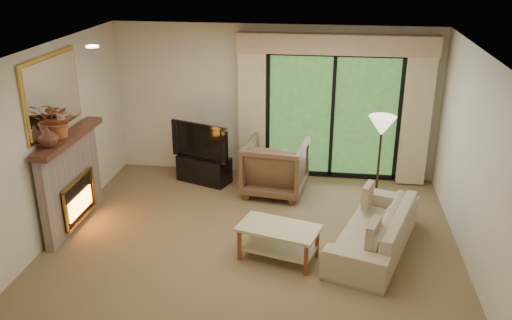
# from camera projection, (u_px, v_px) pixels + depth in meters

# --- Properties ---
(floor) EXTENTS (5.50, 5.50, 0.00)m
(floor) POSITION_uv_depth(u_px,v_px,m) (253.00, 243.00, 7.38)
(floor) COLOR brown
(floor) RESTS_ON ground
(ceiling) EXTENTS (5.50, 5.50, 0.00)m
(ceiling) POSITION_uv_depth(u_px,v_px,m) (253.00, 52.00, 6.42)
(ceiling) COLOR silver
(ceiling) RESTS_ON ground
(wall_back) EXTENTS (5.00, 0.00, 5.00)m
(wall_back) POSITION_uv_depth(u_px,v_px,m) (274.00, 102.00, 9.20)
(wall_back) COLOR beige
(wall_back) RESTS_ON ground
(wall_front) EXTENTS (5.00, 0.00, 5.00)m
(wall_front) POSITION_uv_depth(u_px,v_px,m) (211.00, 258.00, 4.60)
(wall_front) COLOR beige
(wall_front) RESTS_ON ground
(wall_left) EXTENTS (0.00, 5.00, 5.00)m
(wall_left) POSITION_uv_depth(u_px,v_px,m) (50.00, 144.00, 7.25)
(wall_left) COLOR beige
(wall_left) RESTS_ON ground
(wall_right) EXTENTS (0.00, 5.00, 5.00)m
(wall_right) POSITION_uv_depth(u_px,v_px,m) (477.00, 165.00, 6.55)
(wall_right) COLOR beige
(wall_right) RESTS_ON ground
(fireplace) EXTENTS (0.24, 1.70, 1.37)m
(fireplace) POSITION_uv_depth(u_px,v_px,m) (71.00, 180.00, 7.65)
(fireplace) COLOR gray
(fireplace) RESTS_ON floor
(mirror) EXTENTS (0.07, 1.45, 1.02)m
(mirror) POSITION_uv_depth(u_px,v_px,m) (53.00, 93.00, 7.19)
(mirror) COLOR gold
(mirror) RESTS_ON wall_left
(sliding_door) EXTENTS (2.26, 0.10, 2.16)m
(sliding_door) POSITION_uv_depth(u_px,v_px,m) (332.00, 116.00, 9.10)
(sliding_door) COLOR black
(sliding_door) RESTS_ON floor
(curtain_left) EXTENTS (0.45, 0.18, 2.35)m
(curtain_left) POSITION_uv_depth(u_px,v_px,m) (252.00, 109.00, 9.14)
(curtain_left) COLOR #CDB78D
(curtain_left) RESTS_ON floor
(curtain_right) EXTENTS (0.45, 0.18, 2.35)m
(curtain_right) POSITION_uv_depth(u_px,v_px,m) (416.00, 116.00, 8.79)
(curtain_right) COLOR #CDB78D
(curtain_right) RESTS_ON floor
(cornice) EXTENTS (3.20, 0.24, 0.32)m
(cornice) POSITION_uv_depth(u_px,v_px,m) (336.00, 44.00, 8.57)
(cornice) COLOR tan
(cornice) RESTS_ON wall_back
(media_console) EXTENTS (0.98, 0.69, 0.45)m
(media_console) POSITION_uv_depth(u_px,v_px,m) (204.00, 169.00, 9.24)
(media_console) COLOR black
(media_console) RESTS_ON floor
(tv) EXTENTS (1.06, 0.51, 0.62)m
(tv) POSITION_uv_depth(u_px,v_px,m) (203.00, 140.00, 9.04)
(tv) COLOR black
(tv) RESTS_ON media_console
(armchair) EXTENTS (1.06, 1.09, 0.89)m
(armchair) POSITION_uv_depth(u_px,v_px,m) (275.00, 167.00, 8.74)
(armchair) COLOR brown
(armchair) RESTS_ON floor
(sofa) EXTENTS (1.38, 2.19, 0.60)m
(sofa) POSITION_uv_depth(u_px,v_px,m) (374.00, 229.00, 7.14)
(sofa) COLOR tan
(sofa) RESTS_ON floor
(pillow_near) EXTENTS (0.22, 0.40, 0.39)m
(pillow_near) POSITION_uv_depth(u_px,v_px,m) (373.00, 236.00, 6.53)
(pillow_near) COLOR brown
(pillow_near) RESTS_ON sofa
(pillow_far) EXTENTS (0.19, 0.36, 0.34)m
(pillow_far) POSITION_uv_depth(u_px,v_px,m) (368.00, 195.00, 7.62)
(pillow_far) COLOR brown
(pillow_far) RESTS_ON sofa
(coffee_table) EXTENTS (1.13, 0.80, 0.46)m
(coffee_table) POSITION_uv_depth(u_px,v_px,m) (279.00, 242.00, 6.94)
(coffee_table) COLOR tan
(coffee_table) RESTS_ON floor
(floor_lamp) EXTENTS (0.45, 0.45, 1.49)m
(floor_lamp) POSITION_uv_depth(u_px,v_px,m) (378.00, 164.00, 8.04)
(floor_lamp) COLOR #C4B29B
(floor_lamp) RESTS_ON floor
(vase) EXTENTS (0.33, 0.33, 0.28)m
(vase) POSITION_uv_depth(u_px,v_px,m) (48.00, 136.00, 6.91)
(vase) COLOR #4C291C
(vase) RESTS_ON fireplace
(branches) EXTENTS (0.55, 0.51, 0.49)m
(branches) POSITION_uv_depth(u_px,v_px,m) (59.00, 120.00, 7.18)
(branches) COLOR #A45227
(branches) RESTS_ON fireplace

